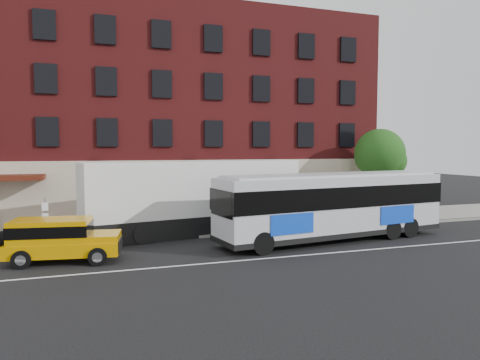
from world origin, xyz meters
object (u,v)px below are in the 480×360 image
object	(u,v)px
yellow_suv	(59,237)
shipping_container	(196,198)
sign_pole	(46,218)
city_bus	(333,204)
street_tree	(380,156)

from	to	relation	value
yellow_suv	shipping_container	world-z (taller)	shipping_container
shipping_container	sign_pole	bearing A→B (deg)	-172.52
sign_pole	city_bus	world-z (taller)	city_bus
yellow_suv	sign_pole	bearing A→B (deg)	103.62
yellow_suv	shipping_container	distance (m)	8.36
street_tree	city_bus	world-z (taller)	street_tree
sign_pole	street_tree	bearing A→B (deg)	8.61
street_tree	yellow_suv	world-z (taller)	street_tree
sign_pole	shipping_container	size ratio (longest dim) A/B	0.19
city_bus	sign_pole	bearing A→B (deg)	167.95
sign_pole	shipping_container	xyz separation A→B (m)	(7.87, 1.03, 0.63)
street_tree	sign_pole	bearing A→B (deg)	-171.39
sign_pole	city_bus	size ratio (longest dim) A/B	0.19
city_bus	street_tree	bearing A→B (deg)	40.16
sign_pole	yellow_suv	bearing A→B (deg)	-76.38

